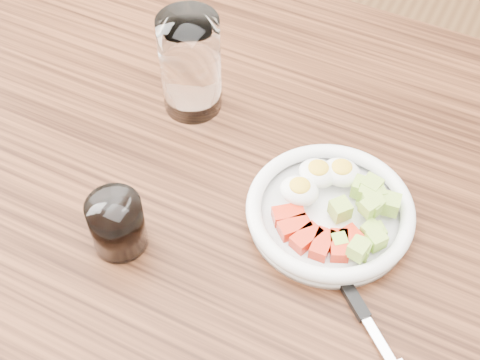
% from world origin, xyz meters
% --- Properties ---
extents(dining_table, '(1.50, 0.90, 0.77)m').
position_xyz_m(dining_table, '(0.00, 0.00, 0.67)').
color(dining_table, brown).
rests_on(dining_table, ground).
extents(bowl, '(0.21, 0.21, 0.05)m').
position_xyz_m(bowl, '(0.11, 0.03, 0.79)').
color(bowl, white).
rests_on(bowl, dining_table).
extents(fork, '(0.18, 0.15, 0.01)m').
position_xyz_m(fork, '(0.17, -0.07, 0.77)').
color(fork, black).
rests_on(fork, dining_table).
extents(water_glass, '(0.08, 0.08, 0.15)m').
position_xyz_m(water_glass, '(-0.14, 0.13, 0.84)').
color(water_glass, white).
rests_on(water_glass, dining_table).
extents(coffee_glass, '(0.06, 0.06, 0.07)m').
position_xyz_m(coffee_glass, '(-0.11, -0.12, 0.81)').
color(coffee_glass, white).
rests_on(coffee_glass, dining_table).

